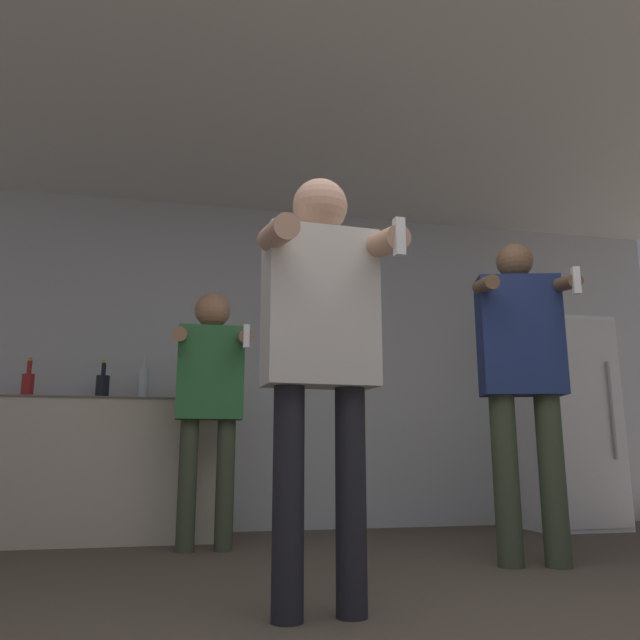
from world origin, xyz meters
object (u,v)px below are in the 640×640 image
Objects in this scene: refrigerator at (559,422)px; bottle_amber_bourbon at (28,384)px; person_woman_foreground at (321,334)px; bottle_tall_gin at (102,386)px; person_spectator_back at (210,387)px; bottle_brown_liquor at (143,384)px; person_man_side at (522,371)px.

refrigerator is 4.02m from bottle_amber_bourbon.
person_woman_foreground is (1.56, -2.31, -0.01)m from bottle_amber_bourbon.
person_spectator_back reaches higher than bottle_tall_gin.
refrigerator is 3.32m from person_woman_foreground.
bottle_brown_liquor reaches higher than bottle_amber_bourbon.
person_woman_foreground reaches higher than bottle_tall_gin.
bottle_brown_liquor is at bearing 143.66° from person_man_side.
person_woman_foreground is at bearing -71.00° from bottle_brown_liquor.
refrigerator is 3.26m from bottle_brown_liquor.
person_man_side is (2.10, -1.54, -0.04)m from bottle_brown_liquor.
bottle_amber_bourbon is at bearing 151.69° from person_man_side.
person_woman_foreground reaches higher than bottle_amber_bourbon.
refrigerator reaches higher than bottle_brown_liquor.
bottle_brown_liquor is at bearing 124.46° from person_spectator_back.
person_woman_foreground is at bearing -65.14° from bottle_tall_gin.
bottle_brown_liquor is at bearing -0.00° from bottle_tall_gin.
bottle_amber_bourbon is at bearing 178.78° from refrigerator.
person_spectator_back is (-2.80, -0.57, 0.17)m from refrigerator.
bottle_tall_gin is (-3.52, 0.09, 0.22)m from refrigerator.
person_man_side is at bearing -33.03° from bottle_tall_gin.
person_man_side is (-1.15, -1.46, 0.20)m from refrigerator.
bottle_amber_bourbon is at bearing 151.76° from person_spectator_back.
refrigerator is 1.87m from person_man_side.
refrigerator is at bearing -1.51° from bottle_brown_liquor.
bottle_amber_bourbon is at bearing -180.00° from bottle_tall_gin.
bottle_brown_liquor is at bearing 0.00° from bottle_amber_bourbon.
person_man_side is 1.87m from person_spectator_back.
person_man_side is (2.37, -1.54, -0.02)m from bottle_tall_gin.
refrigerator is 0.98× the size of person_woman_foreground.
person_woman_foreground is at bearing -78.13° from person_spectator_back.
refrigerator reaches higher than person_spectator_back.
bottle_tall_gin is 0.97m from person_spectator_back.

